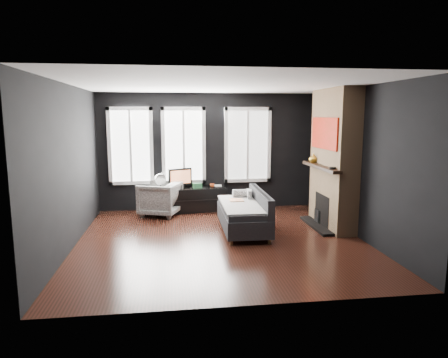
{
  "coord_description": "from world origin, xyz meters",
  "views": [
    {
      "loc": [
        -0.84,
        -6.78,
        2.19
      ],
      "look_at": [
        0.1,
        0.3,
        1.05
      ],
      "focal_mm": 32.0,
      "sensor_mm": 36.0,
      "label": 1
    }
  ],
  "objects": [
    {
      "name": "wall_left",
      "position": [
        -2.5,
        0.0,
        1.35
      ],
      "size": [
        0.02,
        5.0,
        2.7
      ],
      "primitive_type": "cube",
      "color": "black",
      "rests_on": "ground"
    },
    {
      "name": "mantel_vase",
      "position": [
        2.05,
        1.05,
        1.32
      ],
      "size": [
        0.23,
        0.23,
        0.18
      ],
      "primitive_type": "imported",
      "rotation": [
        0.0,
        0.0,
        -0.25
      ],
      "color": "gold",
      "rests_on": "fireplace"
    },
    {
      "name": "stripe_pillow",
      "position": [
        0.7,
        0.98,
        0.56
      ],
      "size": [
        0.09,
        0.3,
        0.3
      ],
      "primitive_type": "cube",
      "rotation": [
        0.0,
        0.0,
        -0.08
      ],
      "color": "gray",
      "rests_on": "sofa"
    },
    {
      "name": "media_console",
      "position": [
        -0.41,
        2.24,
        0.27
      ],
      "size": [
        1.64,
        0.66,
        0.55
      ],
      "primitive_type": null,
      "rotation": [
        0.0,
        0.0,
        0.1
      ],
      "color": "black",
      "rests_on": "floor"
    },
    {
      "name": "book",
      "position": [
        0.15,
        2.38,
        0.66
      ],
      "size": [
        0.17,
        0.03,
        0.23
      ],
      "primitive_type": "imported",
      "rotation": [
        0.0,
        0.0,
        -0.07
      ],
      "color": "beige",
      "rests_on": "media_console"
    },
    {
      "name": "armchair",
      "position": [
        -1.11,
        1.95,
        0.41
      ],
      "size": [
        0.98,
        1.01,
        0.82
      ],
      "primitive_type": "imported",
      "rotation": [
        0.0,
        0.0,
        -1.94
      ],
      "color": "silver",
      "rests_on": "floor"
    },
    {
      "name": "storage_box",
      "position": [
        -0.27,
        2.2,
        0.6
      ],
      "size": [
        0.22,
        0.17,
        0.11
      ],
      "primitive_type": "cube",
      "rotation": [
        0.0,
        0.0,
        0.2
      ],
      "color": "#337C4A",
      "rests_on": "media_console"
    },
    {
      "name": "floor",
      "position": [
        0.0,
        0.0,
        0.0
      ],
      "size": [
        5.0,
        5.0,
        0.0
      ],
      "primitive_type": "plane",
      "color": "black",
      "rests_on": "ground"
    },
    {
      "name": "mantel_clock",
      "position": [
        2.05,
        0.05,
        1.25
      ],
      "size": [
        0.15,
        0.15,
        0.04
      ],
      "primitive_type": "cylinder",
      "rotation": [
        0.0,
        0.0,
        -0.41
      ],
      "color": "black",
      "rests_on": "fireplace"
    },
    {
      "name": "wall_back",
      "position": [
        0.0,
        2.5,
        1.35
      ],
      "size": [
        5.0,
        0.02,
        2.7
      ],
      "primitive_type": "cube",
      "color": "black",
      "rests_on": "ground"
    },
    {
      "name": "sofa",
      "position": [
        0.5,
        0.51,
        0.39
      ],
      "size": [
        0.93,
        1.82,
        0.77
      ],
      "primitive_type": null,
      "rotation": [
        0.0,
        0.0,
        -0.02
      ],
      "color": "#27282A",
      "rests_on": "floor"
    },
    {
      "name": "desk_fan",
      "position": [
        -1.09,
        2.15,
        0.73
      ],
      "size": [
        0.32,
        0.32,
        0.36
      ],
      "primitive_type": null,
      "rotation": [
        0.0,
        0.0,
        0.31
      ],
      "color": "gray",
      "rests_on": "media_console"
    },
    {
      "name": "wall_right",
      "position": [
        2.5,
        0.0,
        1.35
      ],
      "size": [
        0.02,
        5.0,
        2.7
      ],
      "primitive_type": "cube",
      "color": "black",
      "rests_on": "ground"
    },
    {
      "name": "monitor",
      "position": [
        -0.65,
        2.25,
        0.8
      ],
      "size": [
        0.57,
        0.34,
        0.51
      ],
      "primitive_type": null,
      "rotation": [
        0.0,
        0.0,
        0.4
      ],
      "color": "black",
      "rests_on": "media_console"
    },
    {
      "name": "ceiling",
      "position": [
        0.0,
        0.0,
        2.7
      ],
      "size": [
        5.0,
        5.0,
        0.0
      ],
      "primitive_type": "plane",
      "color": "white",
      "rests_on": "ground"
    },
    {
      "name": "windows",
      "position": [
        -0.45,
        2.46,
        2.38
      ],
      "size": [
        4.0,
        0.16,
        1.76
      ],
      "primitive_type": null,
      "color": "white",
      "rests_on": "wall_back"
    },
    {
      "name": "mug",
      "position": [
        0.08,
        2.24,
        0.61
      ],
      "size": [
        0.11,
        0.09,
        0.11
      ],
      "primitive_type": "imported",
      "rotation": [
        0.0,
        0.0,
        -0.03
      ],
      "color": "#C84C1F",
      "rests_on": "media_console"
    },
    {
      "name": "fireplace",
      "position": [
        2.3,
        0.6,
        1.35
      ],
      "size": [
        0.7,
        1.62,
        2.7
      ],
      "primitive_type": null,
      "color": "#93724C",
      "rests_on": "floor"
    }
  ]
}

